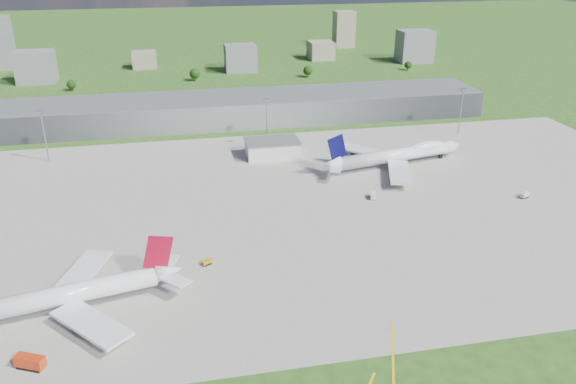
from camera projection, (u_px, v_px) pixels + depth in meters
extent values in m
plane|color=#294D18|center=(241.00, 128.00, 328.41)|extent=(1400.00, 1400.00, 0.00)
cube|color=gray|center=(297.00, 205.00, 231.65)|extent=(360.00, 190.00, 0.08)
cube|color=slate|center=(237.00, 109.00, 338.81)|extent=(300.00, 42.00, 15.00)
cube|color=silver|center=(272.00, 149.00, 283.80)|extent=(26.00, 16.00, 8.00)
cylinder|color=gray|center=(45.00, 137.00, 273.85)|extent=(0.70, 0.70, 25.00)
cube|color=gray|center=(40.00, 112.00, 268.66)|extent=(3.50, 2.00, 1.20)
cylinder|color=gray|center=(267.00, 124.00, 293.79)|extent=(0.70, 0.70, 25.00)
cube|color=gray|center=(267.00, 100.00, 288.60)|extent=(3.50, 2.00, 1.20)
cylinder|color=gray|center=(461.00, 112.00, 313.74)|extent=(0.70, 0.70, 25.00)
cube|color=gray|center=(464.00, 90.00, 308.55)|extent=(3.50, 2.00, 1.20)
cylinder|color=white|center=(55.00, 297.00, 161.85)|extent=(58.23, 17.65, 6.02)
cone|color=white|center=(168.00, 271.00, 173.39)|extent=(9.08, 7.52, 6.02)
cube|color=maroon|center=(48.00, 304.00, 161.89)|extent=(47.25, 12.05, 1.30)
cube|color=white|center=(91.00, 324.00, 153.61)|extent=(24.09, 25.50, 0.90)
cube|color=white|center=(82.00, 272.00, 177.67)|extent=(16.79, 27.61, 0.90)
cube|color=maroon|center=(158.00, 252.00, 169.56)|extent=(9.89, 2.51, 12.13)
cylinder|color=#38383D|center=(82.00, 324.00, 156.67)|extent=(6.05, 4.26, 3.21)
cylinder|color=#38383D|center=(76.00, 285.00, 174.40)|extent=(6.05, 4.26, 3.21)
cube|color=black|center=(80.00, 313.00, 161.94)|extent=(1.82, 1.50, 2.51)
cube|color=black|center=(78.00, 297.00, 169.53)|extent=(1.82, 1.50, 2.51)
cylinder|color=white|center=(398.00, 155.00, 270.74)|extent=(63.66, 19.20, 6.37)
cone|color=white|center=(456.00, 146.00, 283.13)|extent=(6.33, 7.28, 6.37)
cone|color=white|center=(332.00, 164.00, 257.47)|extent=(9.34, 7.91, 6.37)
cube|color=navy|center=(401.00, 158.00, 272.28)|extent=(51.67, 13.19, 1.34)
ellipsoid|color=white|center=(427.00, 147.00, 275.93)|extent=(21.25, 10.39, 5.73)
cube|color=white|center=(365.00, 151.00, 281.28)|extent=(25.98, 27.54, 0.92)
cube|color=white|center=(399.00, 172.00, 255.07)|extent=(17.76, 30.12, 0.92)
cube|color=#08083C|center=(337.00, 148.00, 255.35)|extent=(10.12, 2.59, 12.41)
cylinder|color=#38383D|center=(378.00, 158.00, 278.13)|extent=(6.20, 4.37, 3.29)
cylinder|color=#38383D|center=(357.00, 153.00, 284.63)|extent=(6.20, 4.37, 3.29)
cylinder|color=#38383D|center=(398.00, 170.00, 262.59)|extent=(6.20, 4.37, 3.29)
cylinder|color=#38383D|center=(400.00, 180.00, 251.83)|extent=(6.20, 4.37, 3.29)
cube|color=black|center=(381.00, 162.00, 274.18)|extent=(1.86, 1.54, 2.57)
cube|color=black|center=(391.00, 168.00, 266.41)|extent=(1.86, 1.54, 2.57)
cube|color=black|center=(440.00, 156.00, 281.76)|extent=(1.86, 1.54, 2.57)
cube|color=red|center=(30.00, 362.00, 142.16)|extent=(8.24, 5.88, 3.09)
cube|color=black|center=(31.00, 366.00, 142.78)|extent=(7.24, 5.52, 0.70)
cube|color=#C7920B|center=(207.00, 262.00, 188.35)|extent=(3.82, 3.32, 1.33)
cube|color=black|center=(207.00, 264.00, 188.61)|extent=(3.44, 3.15, 0.70)
cube|color=silver|center=(373.00, 195.00, 237.30)|extent=(3.37, 5.09, 2.06)
cube|color=black|center=(373.00, 198.00, 237.72)|extent=(3.26, 4.45, 0.70)
cube|color=silver|center=(525.00, 195.00, 237.98)|extent=(4.80, 3.63, 1.94)
cube|color=black|center=(524.00, 197.00, 238.38)|extent=(4.25, 3.46, 0.70)
cube|color=slate|center=(36.00, 67.00, 432.55)|extent=(28.00, 22.00, 24.00)
cube|color=gray|center=(144.00, 60.00, 484.92)|extent=(20.00, 18.00, 14.00)
cube|color=slate|center=(241.00, 58.00, 470.93)|extent=(26.00, 20.00, 22.00)
cube|color=gray|center=(321.00, 50.00, 522.49)|extent=(22.00, 24.00, 16.00)
cube|color=slate|center=(415.00, 46.00, 507.68)|extent=(30.00, 22.00, 28.00)
cube|color=gray|center=(344.00, 29.00, 579.44)|extent=(20.00, 18.00, 36.00)
cylinder|color=#382314|center=(72.00, 89.00, 410.89)|extent=(0.70, 0.70, 3.00)
sphere|color=black|center=(71.00, 84.00, 409.52)|extent=(6.75, 6.75, 6.75)
cylinder|color=#382314|center=(195.00, 79.00, 440.52)|extent=(0.70, 0.70, 3.60)
sphere|color=black|center=(195.00, 74.00, 438.88)|extent=(8.10, 8.10, 8.10)
cylinder|color=#382314|center=(308.00, 75.00, 452.41)|extent=(0.70, 0.70, 3.40)
sphere|color=black|center=(308.00, 71.00, 450.85)|extent=(7.65, 7.65, 7.65)
cylinder|color=#382314|center=(408.00, 69.00, 477.81)|extent=(0.70, 0.70, 2.80)
sphere|color=black|center=(408.00, 65.00, 476.53)|extent=(6.30, 6.30, 6.30)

